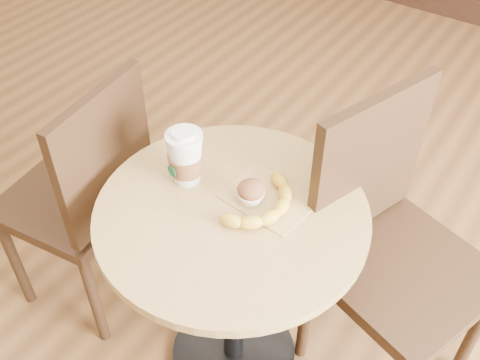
{
  "coord_description": "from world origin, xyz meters",
  "views": [
    {
      "loc": [
        0.73,
        -0.96,
        1.85
      ],
      "look_at": [
        0.11,
        -0.06,
        0.83
      ],
      "focal_mm": 42.0,
      "sensor_mm": 36.0,
      "label": 1
    }
  ],
  "objects_px": {
    "cafe_table": "(232,256)",
    "banana": "(265,204)",
    "chair_right": "(390,246)",
    "muffin": "(251,192)",
    "chair_left": "(86,194)",
    "coffee_cup": "(186,159)"
  },
  "relations": [
    {
      "from": "chair_left",
      "to": "chair_right",
      "type": "xyz_separation_m",
      "value": [
        0.94,
        0.34,
        0.03
      ]
    },
    {
      "from": "coffee_cup",
      "to": "muffin",
      "type": "relative_size",
      "value": 2.24
    },
    {
      "from": "cafe_table",
      "to": "coffee_cup",
      "type": "bearing_deg",
      "value": 170.91
    },
    {
      "from": "cafe_table",
      "to": "banana",
      "type": "xyz_separation_m",
      "value": [
        0.08,
        0.05,
        0.22
      ]
    },
    {
      "from": "coffee_cup",
      "to": "banana",
      "type": "xyz_separation_m",
      "value": [
        0.25,
        0.02,
        -0.06
      ]
    },
    {
      "from": "chair_right",
      "to": "banana",
      "type": "height_order",
      "value": "chair_right"
    },
    {
      "from": "banana",
      "to": "coffee_cup",
      "type": "bearing_deg",
      "value": -163.05
    },
    {
      "from": "cafe_table",
      "to": "chair_left",
      "type": "xyz_separation_m",
      "value": [
        -0.57,
        -0.05,
        -0.02
      ]
    },
    {
      "from": "chair_right",
      "to": "banana",
      "type": "bearing_deg",
      "value": 146.76
    },
    {
      "from": "chair_left",
      "to": "banana",
      "type": "xyz_separation_m",
      "value": [
        0.64,
        0.1,
        0.24
      ]
    },
    {
      "from": "cafe_table",
      "to": "chair_right",
      "type": "relative_size",
      "value": 0.73
    },
    {
      "from": "cafe_table",
      "to": "chair_right",
      "type": "height_order",
      "value": "chair_right"
    },
    {
      "from": "chair_right",
      "to": "muffin",
      "type": "relative_size",
      "value": 13.34
    },
    {
      "from": "coffee_cup",
      "to": "muffin",
      "type": "bearing_deg",
      "value": 20.16
    },
    {
      "from": "chair_left",
      "to": "cafe_table",
      "type": "bearing_deg",
      "value": 87.76
    },
    {
      "from": "cafe_table",
      "to": "banana",
      "type": "relative_size",
      "value": 2.76
    },
    {
      "from": "coffee_cup",
      "to": "muffin",
      "type": "height_order",
      "value": "coffee_cup"
    },
    {
      "from": "coffee_cup",
      "to": "cafe_table",
      "type": "bearing_deg",
      "value": 3.74
    },
    {
      "from": "chair_left",
      "to": "coffee_cup",
      "type": "bearing_deg",
      "value": 93.9
    },
    {
      "from": "chair_left",
      "to": "muffin",
      "type": "distance_m",
      "value": 0.65
    },
    {
      "from": "chair_right",
      "to": "muffin",
      "type": "height_order",
      "value": "chair_right"
    },
    {
      "from": "muffin",
      "to": "chair_right",
      "type": "bearing_deg",
      "value": 34.06
    }
  ]
}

